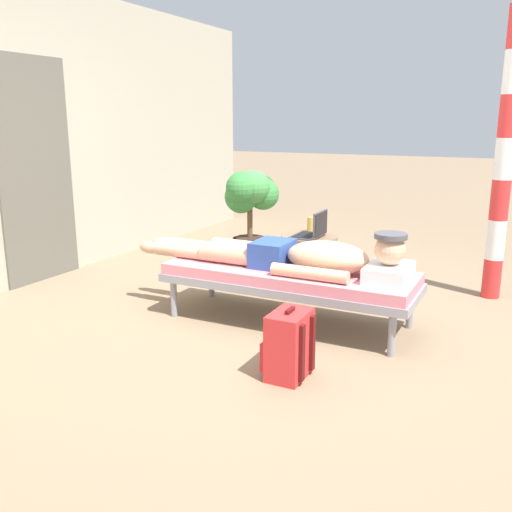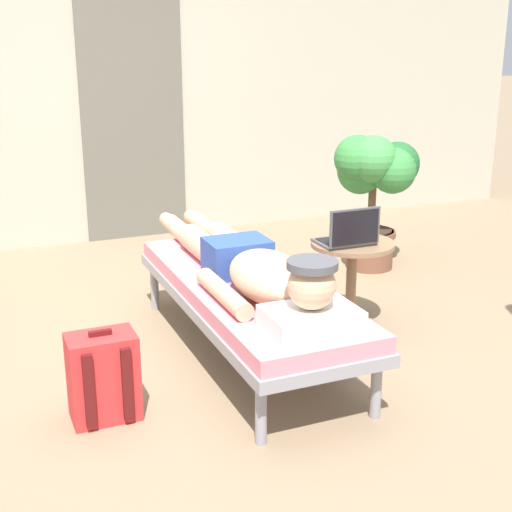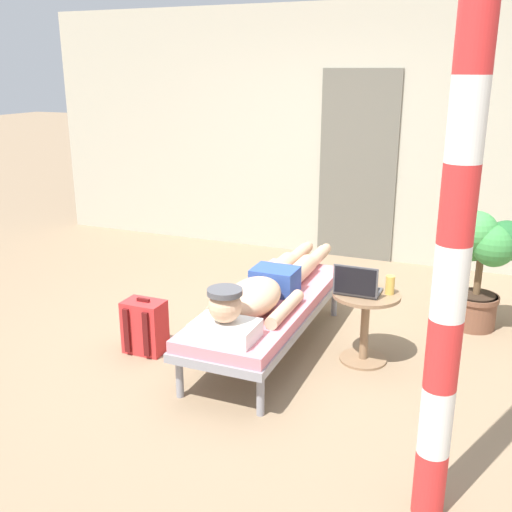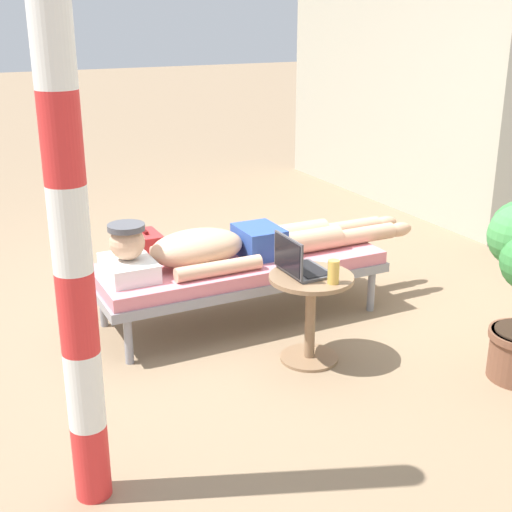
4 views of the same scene
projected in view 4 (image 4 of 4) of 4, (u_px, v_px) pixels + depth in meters
name	position (u px, v px, depth m)	size (l,w,h in m)	color
ground_plane	(229.00, 311.00, 4.73)	(40.00, 40.00, 0.00)	#8C7256
lounge_chair	(240.00, 269.00, 4.52)	(0.66, 1.88, 0.42)	gray
person_reclining	(231.00, 245.00, 4.43)	(0.53, 2.17, 0.33)	white
side_table	(311.00, 303.00, 3.97)	(0.48, 0.48, 0.52)	#8C6B4C
laptop	(298.00, 264.00, 3.93)	(0.31, 0.24, 0.23)	#4C4C51
drink_glass	(333.00, 272.00, 3.79)	(0.06, 0.06, 0.13)	gold
backpack	(147.00, 260.00, 5.13)	(0.30, 0.26, 0.42)	red
porch_post	(70.00, 229.00, 2.57)	(0.15, 0.15, 2.35)	red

